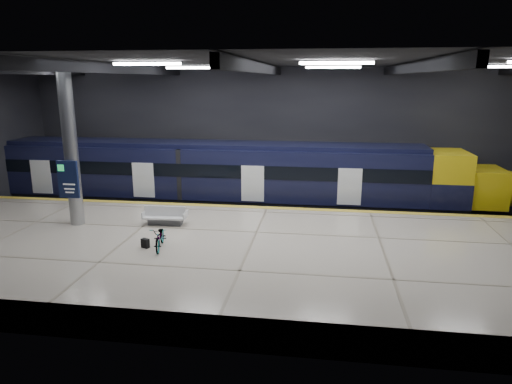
# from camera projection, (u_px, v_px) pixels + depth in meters

# --- Properties ---
(ground) EXTENTS (30.00, 30.00, 0.00)m
(ground) POSITION_uv_depth(u_px,v_px,m) (260.00, 248.00, 20.32)
(ground) COLOR black
(ground) RESTS_ON ground
(room_shell) EXTENTS (30.10, 16.10, 8.05)m
(room_shell) POSITION_uv_depth(u_px,v_px,m) (260.00, 119.00, 18.95)
(room_shell) COLOR black
(room_shell) RESTS_ON ground
(platform) EXTENTS (30.00, 11.00, 1.10)m
(platform) POSITION_uv_depth(u_px,v_px,m) (251.00, 258.00, 17.79)
(platform) COLOR beige
(platform) RESTS_ON ground
(safety_strip) EXTENTS (30.00, 0.40, 0.01)m
(safety_strip) POSITION_uv_depth(u_px,v_px,m) (267.00, 208.00, 22.70)
(safety_strip) COLOR gold
(safety_strip) RESTS_ON platform
(rails) EXTENTS (30.00, 1.52, 0.16)m
(rails) POSITION_uv_depth(u_px,v_px,m) (273.00, 212.00, 25.59)
(rails) COLOR gray
(rails) RESTS_ON ground
(train) EXTENTS (29.40, 2.84, 3.79)m
(train) POSITION_uv_depth(u_px,v_px,m) (235.00, 176.00, 25.40)
(train) COLOR black
(train) RESTS_ON ground
(bench) EXTENTS (1.92, 0.86, 0.84)m
(bench) POSITION_uv_depth(u_px,v_px,m) (165.00, 218.00, 20.02)
(bench) COLOR #595B60
(bench) RESTS_ON platform
(bicycle) EXTENTS (0.93, 1.80, 0.90)m
(bicycle) POSITION_uv_depth(u_px,v_px,m) (160.00, 237.00, 17.14)
(bicycle) COLOR #99999E
(bicycle) RESTS_ON platform
(pannier_bag) EXTENTS (0.35, 0.28, 0.35)m
(pannier_bag) POSITION_uv_depth(u_px,v_px,m) (145.00, 243.00, 17.29)
(pannier_bag) COLOR black
(pannier_bag) RESTS_ON platform
(info_column) EXTENTS (0.90, 0.78, 6.90)m
(info_column) POSITION_uv_depth(u_px,v_px,m) (70.00, 148.00, 19.37)
(info_column) COLOR #9EA0A5
(info_column) RESTS_ON platform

